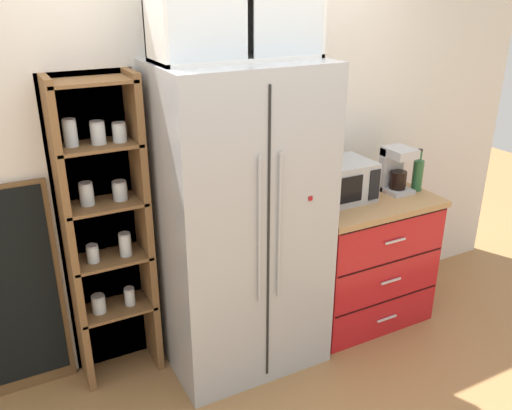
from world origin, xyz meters
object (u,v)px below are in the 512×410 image
refrigerator (241,223)px  microwave (338,181)px  mug_red (369,192)px  bottle_clear (370,183)px  bottle_green (418,172)px  chalkboard_menu (5,295)px  coffee_maker (395,169)px

refrigerator → microwave: bearing=5.3°
mug_red → bottle_clear: 0.07m
mug_red → bottle_green: bearing=-4.0°
microwave → mug_red: size_ratio=3.93×
bottle_clear → bottle_green: (0.39, -0.02, 0.02)m
mug_red → chalkboard_menu: (-2.24, 0.31, -0.31)m
coffee_maker → refrigerator: bearing=-178.7°
coffee_maker → microwave: bearing=174.6°
microwave → bottle_green: size_ratio=1.51×
coffee_maker → bottle_green: coffee_maker is taller
bottle_green → microwave: bearing=170.2°
coffee_maker → chalkboard_menu: size_ratio=0.24×
chalkboard_menu → microwave: bearing=-6.7°
bottle_clear → bottle_green: 0.39m
mug_red → refrigerator: bearing=179.6°
refrigerator → microwave: (0.73, 0.07, 0.11)m
refrigerator → bottle_green: (1.33, -0.03, 0.11)m
refrigerator → coffee_maker: 1.19m
microwave → bottle_green: 0.60m
bottle_clear → chalkboard_menu: (-2.23, 0.32, -0.38)m
refrigerator → bottle_clear: bearing=-0.9°
refrigerator → mug_red: size_ratio=16.62×
microwave → refrigerator: bearing=-174.7°
mug_red → bottle_clear: bottle_clear is taller
refrigerator → coffee_maker: refrigerator is taller
bottle_green → chalkboard_menu: 2.68m
coffee_maker → bottle_clear: coffee_maker is taller
microwave → bottle_clear: size_ratio=1.72×
bottle_green → refrigerator: bearing=178.5°
mug_red → coffee_maker: bearing=7.9°
coffee_maker → mug_red: bearing=-172.1°
refrigerator → bottle_green: 1.33m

